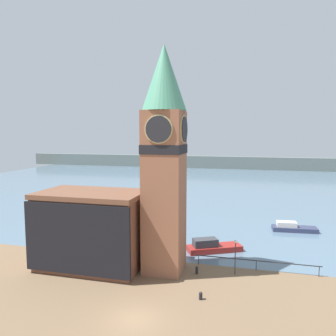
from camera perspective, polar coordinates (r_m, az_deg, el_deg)
ground_plane at (r=27.90m, az=-5.85°, el=-24.71°), size 160.00×160.00×0.00m
water at (r=95.86m, az=9.24°, el=-2.61°), size 160.00×120.00×0.00m
far_shoreline at (r=135.20m, az=10.82°, el=0.93°), size 180.00×3.00×5.00m
pier_railing at (r=36.66m, az=15.13°, el=-15.43°), size 12.74×0.08×1.09m
clock_tower at (r=32.95m, az=-0.66°, el=2.51°), size 4.46×4.46×23.00m
pier_building at (r=36.39m, az=-13.20°, el=-10.35°), size 11.23×6.76×8.14m
boat_near at (r=41.19m, az=7.63°, el=-13.42°), size 6.85×4.88×1.61m
boat_far at (r=52.11m, az=20.85°, el=-9.69°), size 6.42×2.59×1.36m
mooring_bollard_near at (r=35.06m, az=5.04°, el=-17.23°), size 0.28×0.28×0.77m
mooring_bollard_far at (r=30.37m, az=5.71°, el=-21.21°), size 0.32×0.32×0.68m
lamp_post at (r=34.68m, az=11.65°, el=-13.83°), size 0.32×0.32×3.60m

